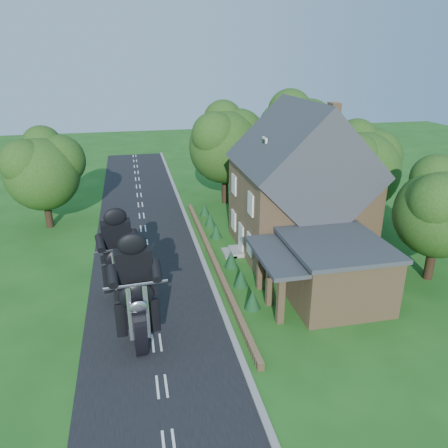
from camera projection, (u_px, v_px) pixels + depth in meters
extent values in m
plane|color=#1C5217|center=(153.00, 310.00, 23.57)|extent=(120.00, 120.00, 0.00)
cube|color=black|center=(153.00, 309.00, 23.57)|extent=(7.00, 80.00, 0.02)
cube|color=gray|center=(219.00, 301.00, 24.27)|extent=(0.30, 80.00, 0.12)
cube|color=olive|center=(213.00, 259.00, 28.90)|extent=(0.30, 22.00, 0.40)
cube|color=olive|center=(298.00, 208.00, 30.02)|extent=(8.00, 8.00, 6.00)
cube|color=#2D3035|center=(301.00, 165.00, 28.93)|extent=(8.48, 8.64, 8.48)
cube|color=olive|center=(334.00, 115.00, 28.17)|extent=(0.60, 0.90, 1.60)
cube|color=white|center=(264.00, 144.00, 27.87)|extent=(0.12, 0.80, 0.90)
cube|color=black|center=(264.00, 144.00, 27.86)|extent=(0.04, 0.55, 0.65)
cube|color=white|center=(241.00, 239.00, 29.93)|extent=(0.10, 1.10, 2.10)
cube|color=gray|center=(236.00, 251.00, 30.19)|extent=(0.80, 1.60, 0.30)
cube|color=gray|center=(229.00, 253.00, 30.12)|extent=(0.80, 1.60, 0.15)
cube|color=white|center=(250.00, 244.00, 27.72)|extent=(0.10, 1.10, 1.40)
cube|color=black|center=(249.00, 244.00, 27.72)|extent=(0.04, 0.92, 1.22)
cube|color=white|center=(234.00, 220.00, 31.73)|extent=(0.10, 1.10, 1.40)
cube|color=black|center=(233.00, 220.00, 31.73)|extent=(0.04, 0.92, 1.22)
cube|color=white|center=(251.00, 204.00, 26.74)|extent=(0.10, 1.10, 1.40)
cube|color=black|center=(250.00, 204.00, 26.74)|extent=(0.04, 0.92, 1.22)
cube|color=white|center=(234.00, 185.00, 30.75)|extent=(0.10, 1.10, 1.40)
cube|color=black|center=(234.00, 185.00, 30.75)|extent=(0.04, 0.92, 1.22)
cube|color=olive|center=(333.00, 272.00, 24.24)|extent=(5.00, 5.60, 3.20)
cube|color=#2D3035|center=(336.00, 243.00, 23.62)|extent=(5.30, 5.94, 0.24)
cube|color=#2D3035|center=(282.00, 255.00, 23.14)|extent=(2.60, 5.32, 0.22)
cube|color=olive|center=(281.00, 299.00, 21.94)|extent=(0.35, 0.35, 2.80)
cube|color=olive|center=(270.00, 282.00, 23.58)|extent=(0.35, 0.35, 2.80)
cube|color=olive|center=(260.00, 267.00, 25.22)|extent=(0.35, 0.35, 2.80)
cylinder|color=black|center=(434.00, 257.00, 26.43)|extent=(0.56, 0.56, 2.80)
sphere|color=#1E3F12|center=(443.00, 213.00, 25.40)|extent=(5.20, 5.20, 5.20)
sphere|color=#1E3F12|center=(441.00, 202.00, 24.13)|extent=(3.22, 3.22, 3.22)
sphere|color=#1E3F12|center=(438.00, 178.00, 25.70)|extent=(2.86, 2.86, 2.86)
cylinder|color=black|center=(358.00, 210.00, 34.03)|extent=(0.56, 0.56, 3.00)
sphere|color=#1E3F12|center=(363.00, 171.00, 32.89)|extent=(6.00, 6.00, 6.00)
sphere|color=#1E3F12|center=(376.00, 157.00, 33.37)|extent=(4.32, 4.32, 4.32)
sphere|color=#1E3F12|center=(357.00, 159.00, 31.42)|extent=(3.72, 3.72, 3.72)
sphere|color=#1E3F12|center=(359.00, 140.00, 33.23)|extent=(3.30, 3.30, 3.30)
cylinder|color=black|center=(294.00, 183.00, 40.25)|extent=(0.56, 0.56, 3.60)
sphere|color=#1E3F12|center=(296.00, 142.00, 38.88)|extent=(7.20, 7.20, 7.20)
sphere|color=#1E3F12|center=(311.00, 128.00, 39.46)|extent=(5.18, 5.18, 5.18)
sphere|color=#1E3F12|center=(288.00, 128.00, 37.13)|extent=(4.46, 4.46, 4.46)
sphere|color=#1E3F12|center=(293.00, 111.00, 39.30)|extent=(3.96, 3.96, 3.96)
cylinder|color=black|center=(228.00, 185.00, 40.01)|extent=(0.56, 0.56, 3.40)
sphere|color=#1E3F12|center=(228.00, 147.00, 38.76)|extent=(6.40, 6.40, 6.40)
sphere|color=#1E3F12|center=(242.00, 135.00, 39.28)|extent=(4.61, 4.61, 4.61)
sphere|color=#1E3F12|center=(218.00, 135.00, 37.20)|extent=(3.97, 3.97, 3.97)
sphere|color=#1E3F12|center=(226.00, 120.00, 39.13)|extent=(3.52, 3.52, 3.52)
cylinder|color=black|center=(51.00, 210.00, 34.43)|extent=(0.56, 0.56, 2.80)
sphere|color=#1E3F12|center=(46.00, 174.00, 33.36)|extent=(5.60, 5.60, 5.60)
sphere|color=#1E3F12|center=(62.00, 161.00, 33.81)|extent=(4.03, 4.03, 4.03)
sphere|color=#1E3F12|center=(27.00, 163.00, 31.99)|extent=(3.47, 3.47, 3.47)
sphere|color=#1E3F12|center=(45.00, 145.00, 33.69)|extent=(3.08, 3.08, 3.08)
cone|color=#103318|center=(252.00, 299.00, 23.51)|extent=(0.90, 0.90, 1.10)
cone|color=#103318|center=(241.00, 278.00, 25.79)|extent=(0.90, 0.90, 1.10)
cone|color=#103318|center=(231.00, 260.00, 28.06)|extent=(0.90, 0.90, 1.10)
cone|color=#103318|center=(216.00, 231.00, 32.62)|extent=(0.90, 0.90, 1.10)
cone|color=#103318|center=(210.00, 219.00, 34.89)|extent=(0.90, 0.90, 1.10)
cone|color=#103318|center=(205.00, 209.00, 37.17)|extent=(0.90, 0.90, 1.10)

